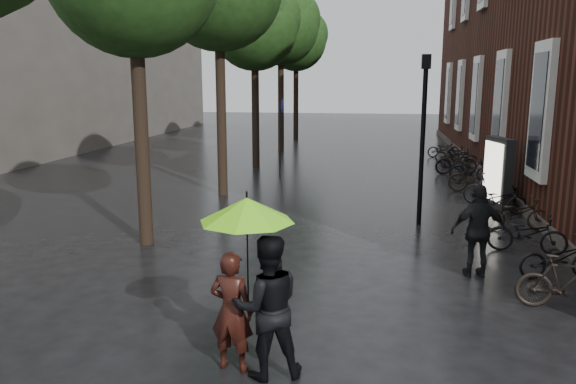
% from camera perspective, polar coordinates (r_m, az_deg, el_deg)
% --- Properties ---
extents(bg_building, '(16.00, 30.00, 14.00)m').
position_cam_1_polar(bg_building, '(40.54, -26.89, 14.69)').
color(bg_building, '#47423D').
rests_on(bg_building, ground).
extents(street_trees, '(4.33, 34.03, 8.91)m').
position_cam_1_polar(street_trees, '(21.78, -5.10, 17.98)').
color(street_trees, black).
rests_on(street_trees, ground).
extents(person_burgundy, '(0.65, 0.48, 1.64)m').
position_cam_1_polar(person_burgundy, '(7.58, -5.74, -11.94)').
color(person_burgundy, black).
rests_on(person_burgundy, ground).
extents(person_black, '(1.11, 0.99, 1.91)m').
position_cam_1_polar(person_black, '(7.35, -2.13, -11.55)').
color(person_black, black).
rests_on(person_black, ground).
extents(lime_umbrella, '(1.24, 1.24, 1.81)m').
position_cam_1_polar(lime_umbrella, '(7.13, -4.20, -1.82)').
color(lime_umbrella, black).
rests_on(lime_umbrella, ground).
extents(pedestrian_walking, '(1.13, 0.61, 1.84)m').
position_cam_1_polar(pedestrian_walking, '(11.55, 18.81, -3.78)').
color(pedestrian_walking, black).
rests_on(pedestrian_walking, ground).
extents(parked_bicycles, '(2.11, 19.86, 1.03)m').
position_cam_1_polar(parked_bicycles, '(19.48, 19.03, 0.82)').
color(parked_bicycles, black).
rests_on(parked_bicycles, ground).
extents(ad_lightbox, '(0.32, 1.41, 2.12)m').
position_cam_1_polar(ad_lightbox, '(17.98, 20.54, 1.85)').
color(ad_lightbox, black).
rests_on(ad_lightbox, ground).
extents(lamp_post, '(0.23, 0.23, 4.44)m').
position_cam_1_polar(lamp_post, '(15.02, 13.59, 6.78)').
color(lamp_post, black).
rests_on(lamp_post, ground).
extents(cycle_sign, '(0.16, 0.55, 3.05)m').
position_cam_1_polar(cycle_sign, '(22.59, -0.73, 6.80)').
color(cycle_sign, '#262628').
rests_on(cycle_sign, ground).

